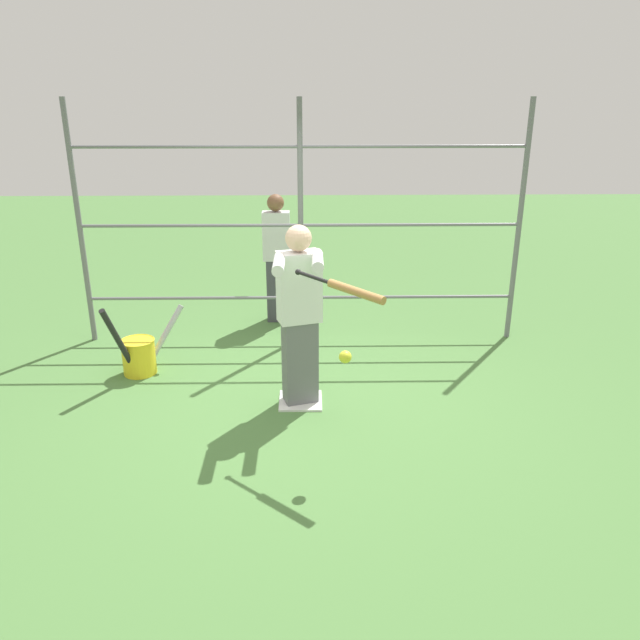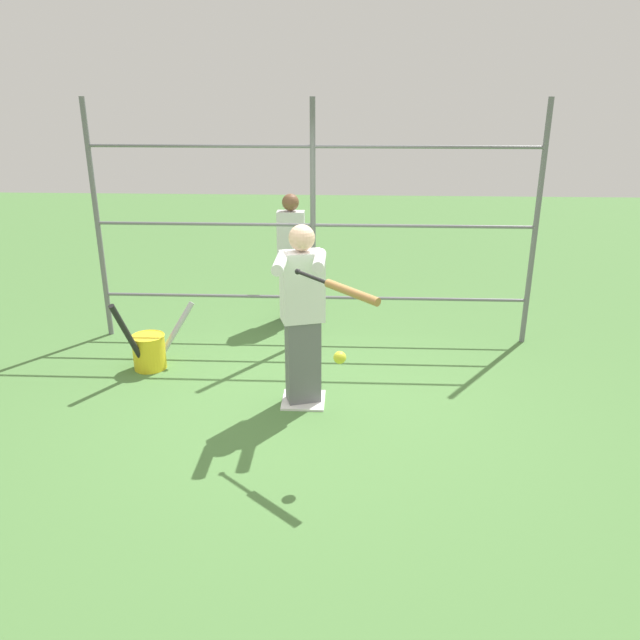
% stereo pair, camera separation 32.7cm
% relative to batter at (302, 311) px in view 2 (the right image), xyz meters
% --- Properties ---
extents(ground_plane, '(24.00, 24.00, 0.00)m').
position_rel_batter_xyz_m(ground_plane, '(0.00, -0.02, -0.91)').
color(ground_plane, '#4C7A3D').
extents(home_plate, '(0.40, 0.40, 0.02)m').
position_rel_batter_xyz_m(home_plate, '(0.00, -0.02, -0.90)').
color(home_plate, white).
rests_on(home_plate, ground).
extents(fence_backstop, '(4.93, 0.06, 2.69)m').
position_rel_batter_xyz_m(fence_backstop, '(0.00, -1.62, 0.43)').
color(fence_backstop, slate).
rests_on(fence_backstop, ground).
extents(batter, '(0.42, 0.66, 1.69)m').
position_rel_batter_xyz_m(batter, '(0.00, 0.00, 0.00)').
color(batter, slate).
rests_on(batter, ground).
extents(baseball_bat_swinging, '(0.67, 0.64, 0.10)m').
position_rel_batter_xyz_m(baseball_bat_swinging, '(-0.38, 0.80, 0.46)').
color(baseball_bat_swinging, black).
extents(softball_in_flight, '(0.10, 0.10, 0.10)m').
position_rel_batter_xyz_m(softball_in_flight, '(-0.35, 0.99, -0.01)').
color(softball_in_flight, yellow).
extents(bat_bucket, '(0.67, 0.77, 0.85)m').
position_rel_batter_xyz_m(bat_bucket, '(1.66, -0.67, -0.70)').
color(bat_bucket, yellow).
rests_on(bat_bucket, ground).
extents(bystander_behind_fence, '(0.33, 0.20, 1.59)m').
position_rel_batter_xyz_m(bystander_behind_fence, '(0.31, -2.22, -0.08)').
color(bystander_behind_fence, '#3F3F47').
rests_on(bystander_behind_fence, ground).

